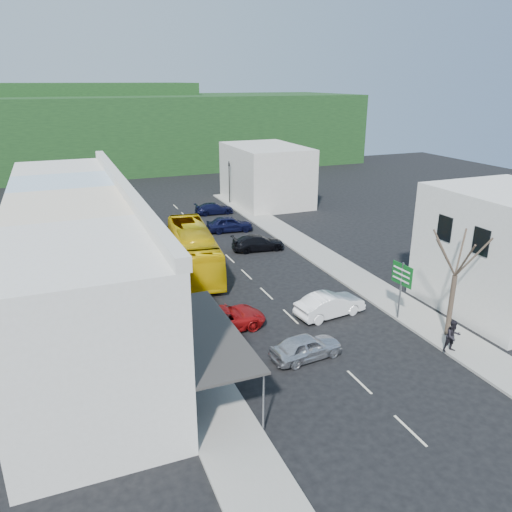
{
  "coord_description": "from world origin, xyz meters",
  "views": [
    {
      "loc": [
        -12.99,
        -26.16,
        14.46
      ],
      "look_at": [
        0.0,
        6.0,
        2.2
      ],
      "focal_mm": 35.0,
      "sensor_mm": 36.0,
      "label": 1
    }
  ],
  "objects_px": {
    "direction_sign": "(400,292)",
    "street_tree": "(455,276)",
    "car_red": "(225,318)",
    "car_silver": "(306,347)",
    "pedestrian_left": "(161,307)",
    "bus": "(194,251)",
    "car_white": "(330,306)",
    "traffic_signal": "(229,183)",
    "pedestrian_right": "(453,338)"
  },
  "relations": [
    {
      "from": "direction_sign",
      "to": "street_tree",
      "type": "bearing_deg",
      "value": -69.98
    },
    {
      "from": "direction_sign",
      "to": "car_red",
      "type": "bearing_deg",
      "value": 160.14
    },
    {
      "from": "car_silver",
      "to": "direction_sign",
      "type": "height_order",
      "value": "direction_sign"
    },
    {
      "from": "pedestrian_left",
      "to": "direction_sign",
      "type": "height_order",
      "value": "direction_sign"
    },
    {
      "from": "direction_sign",
      "to": "bus",
      "type": "bearing_deg",
      "value": 121.21
    },
    {
      "from": "bus",
      "to": "car_white",
      "type": "xyz_separation_m",
      "value": [
        5.92,
        -11.42,
        -0.85
      ]
    },
    {
      "from": "car_white",
      "to": "traffic_signal",
      "type": "height_order",
      "value": "traffic_signal"
    },
    {
      "from": "car_red",
      "to": "direction_sign",
      "type": "distance_m",
      "value": 11.11
    },
    {
      "from": "direction_sign",
      "to": "street_tree",
      "type": "height_order",
      "value": "street_tree"
    },
    {
      "from": "traffic_signal",
      "to": "direction_sign",
      "type": "bearing_deg",
      "value": 68.91
    },
    {
      "from": "car_red",
      "to": "traffic_signal",
      "type": "height_order",
      "value": "traffic_signal"
    },
    {
      "from": "bus",
      "to": "pedestrian_right",
      "type": "height_order",
      "value": "bus"
    },
    {
      "from": "car_white",
      "to": "pedestrian_left",
      "type": "relative_size",
      "value": 2.59
    },
    {
      "from": "car_red",
      "to": "traffic_signal",
      "type": "relative_size",
      "value": 0.88
    },
    {
      "from": "car_silver",
      "to": "car_red",
      "type": "distance_m",
      "value": 5.81
    },
    {
      "from": "car_silver",
      "to": "street_tree",
      "type": "bearing_deg",
      "value": -102.19
    },
    {
      "from": "pedestrian_left",
      "to": "traffic_signal",
      "type": "height_order",
      "value": "traffic_signal"
    },
    {
      "from": "car_white",
      "to": "pedestrian_left",
      "type": "xyz_separation_m",
      "value": [
        -10.26,
        3.3,
        0.3
      ]
    },
    {
      "from": "pedestrian_right",
      "to": "street_tree",
      "type": "height_order",
      "value": "street_tree"
    },
    {
      "from": "car_red",
      "to": "traffic_signal",
      "type": "bearing_deg",
      "value": -20.55
    },
    {
      "from": "car_white",
      "to": "pedestrian_right",
      "type": "xyz_separation_m",
      "value": [
        3.89,
        -6.72,
        0.3
      ]
    },
    {
      "from": "pedestrian_left",
      "to": "direction_sign",
      "type": "distance_m",
      "value": 15.05
    },
    {
      "from": "traffic_signal",
      "to": "car_silver",
      "type": "bearing_deg",
      "value": 57.08
    },
    {
      "from": "pedestrian_left",
      "to": "traffic_signal",
      "type": "distance_m",
      "value": 32.05
    },
    {
      "from": "car_silver",
      "to": "car_white",
      "type": "bearing_deg",
      "value": -48.94
    },
    {
      "from": "traffic_signal",
      "to": "car_white",
      "type": "bearing_deg",
      "value": 62.19
    },
    {
      "from": "car_silver",
      "to": "car_white",
      "type": "distance_m",
      "value": 5.65
    },
    {
      "from": "pedestrian_right",
      "to": "street_tree",
      "type": "bearing_deg",
      "value": 61.37
    },
    {
      "from": "car_silver",
      "to": "car_white",
      "type": "xyz_separation_m",
      "value": [
        3.85,
        4.13,
        0.0
      ]
    },
    {
      "from": "car_silver",
      "to": "car_red",
      "type": "height_order",
      "value": "same"
    },
    {
      "from": "street_tree",
      "to": "traffic_signal",
      "type": "height_order",
      "value": "street_tree"
    },
    {
      "from": "car_silver",
      "to": "pedestrian_right",
      "type": "relative_size",
      "value": 2.59
    },
    {
      "from": "car_silver",
      "to": "street_tree",
      "type": "xyz_separation_m",
      "value": [
        8.91,
        -0.98,
        3.22
      ]
    },
    {
      "from": "bus",
      "to": "pedestrian_left",
      "type": "height_order",
      "value": "bus"
    },
    {
      "from": "direction_sign",
      "to": "street_tree",
      "type": "relative_size",
      "value": 0.5
    },
    {
      "from": "pedestrian_right",
      "to": "traffic_signal",
      "type": "bearing_deg",
      "value": 96.57
    },
    {
      "from": "street_tree",
      "to": "traffic_signal",
      "type": "relative_size",
      "value": 1.5
    },
    {
      "from": "car_silver",
      "to": "direction_sign",
      "type": "distance_m",
      "value": 7.93
    },
    {
      "from": "pedestrian_right",
      "to": "street_tree",
      "type": "relative_size",
      "value": 0.22
    },
    {
      "from": "car_silver",
      "to": "pedestrian_left",
      "type": "height_order",
      "value": "pedestrian_left"
    },
    {
      "from": "pedestrian_right",
      "to": "direction_sign",
      "type": "bearing_deg",
      "value": 99.04
    },
    {
      "from": "car_silver",
      "to": "pedestrian_left",
      "type": "bearing_deg",
      "value": 34.83
    },
    {
      "from": "bus",
      "to": "traffic_signal",
      "type": "height_order",
      "value": "traffic_signal"
    },
    {
      "from": "car_red",
      "to": "traffic_signal",
      "type": "xyz_separation_m",
      "value": [
        11.09,
        31.04,
        1.91
      ]
    },
    {
      "from": "pedestrian_left",
      "to": "direction_sign",
      "type": "xyz_separation_m",
      "value": [
        13.99,
        -5.47,
        0.94
      ]
    },
    {
      "from": "direction_sign",
      "to": "traffic_signal",
      "type": "height_order",
      "value": "traffic_signal"
    },
    {
      "from": "pedestrian_right",
      "to": "car_silver",
      "type": "bearing_deg",
      "value": 168.5
    },
    {
      "from": "street_tree",
      "to": "pedestrian_left",
      "type": "bearing_deg",
      "value": 151.22
    },
    {
      "from": "street_tree",
      "to": "traffic_signal",
      "type": "xyz_separation_m",
      "value": [
        -0.86,
        36.97,
        -1.31
      ]
    },
    {
      "from": "car_red",
      "to": "street_tree",
      "type": "bearing_deg",
      "value": -117.26
    }
  ]
}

